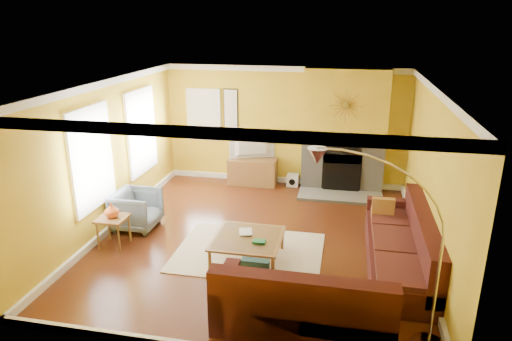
% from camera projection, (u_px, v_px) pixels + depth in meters
% --- Properties ---
extents(floor, '(5.50, 6.00, 0.02)m').
position_uv_depth(floor, '(259.00, 239.00, 8.05)').
color(floor, '#602B14').
rests_on(floor, ground).
extents(ceiling, '(5.50, 6.00, 0.02)m').
position_uv_depth(ceiling, '(259.00, 84.00, 7.19)').
color(ceiling, white).
rests_on(ceiling, ground).
extents(wall_back, '(5.50, 0.02, 2.70)m').
position_uv_depth(wall_back, '(284.00, 126.00, 10.42)').
color(wall_back, gold).
rests_on(wall_back, ground).
extents(wall_front, '(5.50, 0.02, 2.70)m').
position_uv_depth(wall_front, '(204.00, 252.00, 4.82)').
color(wall_front, gold).
rests_on(wall_front, ground).
extents(wall_left, '(0.02, 6.00, 2.70)m').
position_uv_depth(wall_left, '(108.00, 157.00, 8.14)').
color(wall_left, gold).
rests_on(wall_left, ground).
extents(wall_right, '(0.02, 6.00, 2.70)m').
position_uv_depth(wall_right, '(433.00, 177.00, 7.10)').
color(wall_right, gold).
rests_on(wall_right, ground).
extents(baseboard, '(5.50, 6.00, 0.12)m').
position_uv_depth(baseboard, '(259.00, 236.00, 8.03)').
color(baseboard, white).
rests_on(baseboard, floor).
extents(crown_molding, '(5.50, 6.00, 0.12)m').
position_uv_depth(crown_molding, '(259.00, 89.00, 7.21)').
color(crown_molding, white).
rests_on(crown_molding, ceiling).
extents(window_left_near, '(0.06, 1.22, 1.72)m').
position_uv_depth(window_left_near, '(141.00, 132.00, 9.29)').
color(window_left_near, white).
rests_on(window_left_near, wall_left).
extents(window_left_far, '(0.06, 1.22, 1.72)m').
position_uv_depth(window_left_far, '(91.00, 158.00, 7.53)').
color(window_left_far, white).
rests_on(window_left_far, wall_left).
extents(window_back, '(0.82, 0.06, 1.22)m').
position_uv_depth(window_back, '(204.00, 115.00, 10.67)').
color(window_back, white).
rests_on(window_back, wall_back).
extents(wall_art, '(0.34, 0.04, 1.14)m').
position_uv_depth(wall_art, '(231.00, 114.00, 10.54)').
color(wall_art, white).
rests_on(wall_art, wall_back).
extents(fireplace, '(1.80, 0.40, 2.70)m').
position_uv_depth(fireplace, '(344.00, 131.00, 9.97)').
color(fireplace, gray).
rests_on(fireplace, floor).
extents(mantel, '(1.92, 0.22, 0.08)m').
position_uv_depth(mantel, '(344.00, 138.00, 9.78)').
color(mantel, white).
rests_on(mantel, fireplace).
extents(hearth, '(1.80, 0.70, 0.06)m').
position_uv_depth(hearth, '(340.00, 196.00, 9.88)').
color(hearth, gray).
rests_on(hearth, floor).
extents(sunburst, '(0.70, 0.04, 0.70)m').
position_uv_depth(sunburst, '(346.00, 106.00, 9.56)').
color(sunburst, olive).
rests_on(sunburst, fireplace).
extents(rug, '(2.40, 1.80, 0.02)m').
position_uv_depth(rug, '(249.00, 252.00, 7.58)').
color(rug, beige).
rests_on(rug, floor).
extents(sectional_sofa, '(2.84, 3.62, 0.90)m').
position_uv_depth(sectional_sofa, '(334.00, 247.00, 6.83)').
color(sectional_sofa, '#471916').
rests_on(sectional_sofa, floor).
extents(coffee_table, '(1.07, 1.07, 0.42)m').
position_uv_depth(coffee_table, '(248.00, 249.00, 7.26)').
color(coffee_table, white).
rests_on(coffee_table, floor).
extents(media_console, '(1.11, 0.50, 0.61)m').
position_uv_depth(media_console, '(253.00, 172.00, 10.61)').
color(media_console, olive).
rests_on(media_console, floor).
extents(tv, '(1.03, 0.49, 0.61)m').
position_uv_depth(tv, '(253.00, 146.00, 10.41)').
color(tv, black).
rests_on(tv, media_console).
extents(subwoofer, '(0.26, 0.26, 0.26)m').
position_uv_depth(subwoofer, '(293.00, 180.00, 10.55)').
color(subwoofer, white).
rests_on(subwoofer, floor).
extents(armchair, '(0.79, 0.76, 0.72)m').
position_uv_depth(armchair, '(136.00, 210.00, 8.37)').
color(armchair, slate).
rests_on(armchair, floor).
extents(side_table, '(0.48, 0.48, 0.53)m').
position_uv_depth(side_table, '(114.00, 231.00, 7.73)').
color(side_table, olive).
rests_on(side_table, floor).
extents(vase, '(0.24, 0.24, 0.25)m').
position_uv_depth(vase, '(112.00, 210.00, 7.61)').
color(vase, '#D8591E').
rests_on(vase, side_table).
extents(book, '(0.27, 0.32, 0.03)m').
position_uv_depth(book, '(239.00, 232.00, 7.31)').
color(book, white).
rests_on(book, coffee_table).
extents(arc_lamp, '(1.49, 0.36, 2.37)m').
position_uv_depth(arc_lamp, '(380.00, 253.00, 5.14)').
color(arc_lamp, silver).
rests_on(arc_lamp, floor).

